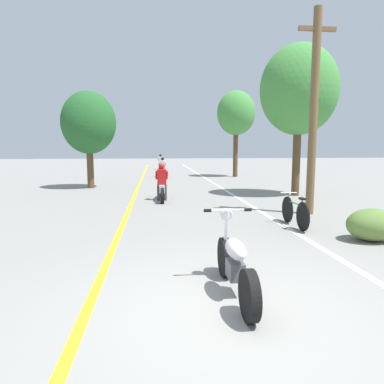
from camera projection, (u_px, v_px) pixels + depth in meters
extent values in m
plane|color=gray|center=(225.00, 309.00, 4.24)|extent=(120.00, 120.00, 0.00)
cube|color=yellow|center=(137.00, 190.00, 16.29)|extent=(0.14, 48.00, 0.01)
cube|color=white|center=(223.00, 189.00, 16.73)|extent=(0.14, 48.00, 0.01)
cylinder|color=brown|center=(314.00, 114.00, 9.98)|extent=(0.24, 0.24, 5.93)
cube|color=brown|center=(317.00, 29.00, 9.68)|extent=(1.10, 0.10, 0.12)
cylinder|color=#513A23|center=(296.00, 156.00, 14.16)|extent=(0.32, 0.32, 3.32)
ellipsoid|color=#42893D|center=(299.00, 90.00, 13.82)|extent=(3.16, 2.85, 3.64)
cylinder|color=#513A23|center=(235.00, 151.00, 23.41)|extent=(0.32, 0.32, 3.50)
ellipsoid|color=#42893D|center=(236.00, 113.00, 23.08)|extent=(2.59, 2.33, 2.97)
cylinder|color=#513A23|center=(90.00, 164.00, 16.86)|extent=(0.32, 0.32, 2.37)
ellipsoid|color=#235B28|center=(89.00, 123.00, 16.60)|extent=(2.63, 2.36, 3.02)
ellipsoid|color=#5B7A38|center=(372.00, 225.00, 7.33)|extent=(1.10, 0.88, 0.70)
cylinder|color=black|center=(225.00, 257.00, 5.32)|extent=(0.12, 0.61, 0.61)
cylinder|color=black|center=(249.00, 295.00, 3.93)|extent=(0.12, 0.61, 0.61)
ellipsoid|color=silver|center=(236.00, 249.00, 4.58)|extent=(0.24, 0.70, 0.24)
cube|color=#4C4C51|center=(235.00, 270.00, 4.62)|extent=(0.20, 0.36, 0.24)
cylinder|color=silver|center=(226.00, 234.00, 5.18)|extent=(0.06, 0.23, 0.79)
cylinder|color=silver|center=(228.00, 210.00, 5.04)|extent=(0.60, 0.04, 0.04)
cylinder|color=black|center=(208.00, 210.00, 5.01)|extent=(0.11, 0.05, 0.05)
cylinder|color=black|center=(248.00, 210.00, 5.08)|extent=(0.11, 0.05, 0.05)
sphere|color=silver|center=(226.00, 214.00, 5.14)|extent=(0.19, 0.19, 0.19)
cylinder|color=black|center=(162.00, 191.00, 13.73)|extent=(0.12, 0.56, 0.56)
cylinder|color=black|center=(162.00, 196.00, 12.26)|extent=(0.12, 0.56, 0.56)
cube|color=silver|center=(162.00, 188.00, 12.97)|extent=(0.20, 0.95, 0.28)
cylinder|color=silver|center=(161.00, 175.00, 13.55)|extent=(0.50, 0.03, 0.03)
cylinder|color=#38383D|center=(159.00, 193.00, 12.93)|extent=(0.11, 0.11, 0.60)
cylinder|color=#38383D|center=(165.00, 193.00, 12.96)|extent=(0.11, 0.11, 0.60)
cube|color=red|center=(162.00, 177.00, 12.90)|extent=(0.34, 0.28, 0.61)
cylinder|color=red|center=(156.00, 175.00, 13.03)|extent=(0.08, 0.48, 0.37)
cylinder|color=red|center=(167.00, 175.00, 13.07)|extent=(0.08, 0.48, 0.37)
sphere|color=#B21919|center=(162.00, 166.00, 12.89)|extent=(0.22, 0.22, 0.22)
cylinder|color=black|center=(162.00, 172.00, 24.03)|extent=(0.12, 0.57, 0.57)
cylinder|color=black|center=(163.00, 174.00, 22.60)|extent=(0.12, 0.57, 0.57)
cube|color=navy|center=(163.00, 170.00, 23.29)|extent=(0.20, 0.93, 0.28)
cylinder|color=silver|center=(162.00, 163.00, 23.85)|extent=(0.50, 0.03, 0.03)
cylinder|color=slate|center=(161.00, 173.00, 23.25)|extent=(0.11, 0.11, 0.60)
cylinder|color=slate|center=(165.00, 173.00, 23.28)|extent=(0.11, 0.11, 0.60)
cube|color=silver|center=(163.00, 164.00, 23.22)|extent=(0.34, 0.27, 0.55)
cylinder|color=silver|center=(160.00, 163.00, 23.35)|extent=(0.08, 0.44, 0.34)
cylinder|color=silver|center=(165.00, 163.00, 23.39)|extent=(0.08, 0.44, 0.34)
sphere|color=black|center=(163.00, 159.00, 23.21)|extent=(0.22, 0.22, 0.22)
cylinder|color=black|center=(161.00, 166.00, 32.21)|extent=(0.12, 0.58, 0.58)
cylinder|color=black|center=(161.00, 167.00, 30.86)|extent=(0.12, 0.58, 0.58)
cube|color=#0C4723|center=(161.00, 164.00, 31.51)|extent=(0.20, 0.88, 0.28)
cylinder|color=silver|center=(160.00, 159.00, 32.03)|extent=(0.50, 0.03, 0.03)
cylinder|color=#282D3D|center=(159.00, 166.00, 31.47)|extent=(0.11, 0.11, 0.61)
cylinder|color=#282D3D|center=(162.00, 166.00, 31.50)|extent=(0.11, 0.11, 0.61)
cube|color=silver|center=(161.00, 160.00, 31.44)|extent=(0.34, 0.28, 0.58)
cylinder|color=silver|center=(158.00, 159.00, 31.57)|extent=(0.08, 0.46, 0.36)
cylinder|color=silver|center=(163.00, 159.00, 31.61)|extent=(0.08, 0.46, 0.36)
sphere|color=black|center=(161.00, 155.00, 31.43)|extent=(0.23, 0.23, 0.23)
cylinder|color=black|center=(287.00, 209.00, 9.14)|extent=(0.04, 0.70, 0.70)
cylinder|color=black|center=(303.00, 217.00, 8.18)|extent=(0.04, 0.70, 0.70)
cylinder|color=#2D8C38|center=(295.00, 203.00, 8.63)|extent=(0.04, 0.77, 0.04)
cylinder|color=#2D8C38|center=(302.00, 207.00, 8.23)|extent=(0.03, 0.03, 0.42)
cube|color=black|center=(302.00, 199.00, 8.21)|extent=(0.10, 0.20, 0.05)
cylinder|color=#2D8C38|center=(288.00, 201.00, 9.06)|extent=(0.03, 0.03, 0.46)
cylinder|color=silver|center=(289.00, 193.00, 9.03)|extent=(0.44, 0.03, 0.03)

